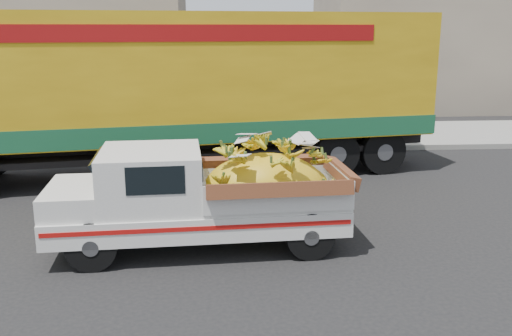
{
  "coord_description": "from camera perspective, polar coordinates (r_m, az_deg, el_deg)",
  "views": [
    {
      "loc": [
        2.21,
        -8.72,
        3.48
      ],
      "look_at": [
        2.9,
        0.69,
        1.13
      ],
      "focal_mm": 40.0,
      "sensor_mm": 36.0,
      "label": 1
    }
  ],
  "objects": [
    {
      "name": "pickup_truck",
      "position": [
        9.14,
        -3.54,
        -2.63
      ],
      "size": [
        4.74,
        1.98,
        1.63
      ],
      "rotation": [
        0.0,
        0.0,
        0.06
      ],
      "color": "black",
      "rests_on": "ground"
    },
    {
      "name": "building_right",
      "position": [
        27.55,
        21.65,
        12.0
      ],
      "size": [
        14.0,
        6.0,
        6.0
      ],
      "primitive_type": "cube",
      "color": "gray",
      "rests_on": "ground"
    },
    {
      "name": "ground",
      "position": [
        9.64,
        -17.29,
        -7.86
      ],
      "size": [
        100.0,
        100.0,
        0.0
      ],
      "primitive_type": "plane",
      "color": "black",
      "rests_on": "ground"
    },
    {
      "name": "sidewalk",
      "position": [
        18.44,
        -11.01,
        3.04
      ],
      "size": [
        60.0,
        4.0,
        0.14
      ],
      "primitive_type": "cube",
      "color": "gray",
      "rests_on": "ground"
    },
    {
      "name": "semi_trailer",
      "position": [
        13.53,
        -7.34,
        8.08
      ],
      "size": [
        12.07,
        4.44,
        3.8
      ],
      "rotation": [
        0.0,
        0.0,
        0.17
      ],
      "color": "black",
      "rests_on": "ground"
    },
    {
      "name": "curb",
      "position": [
        16.4,
        -11.84,
        1.67
      ],
      "size": [
        60.0,
        0.25,
        0.15
      ],
      "primitive_type": "cube",
      "color": "gray",
      "rests_on": "ground"
    }
  ]
}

